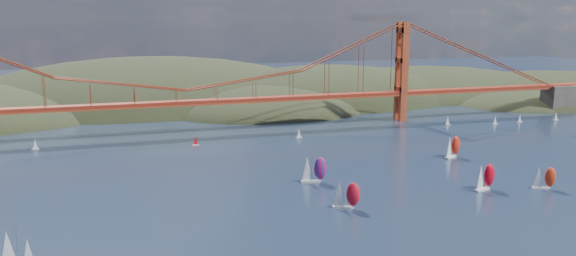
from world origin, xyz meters
The scene contains 15 objects.
headlands centered at (44.95, 278.29, -12.46)m, with size 725.00×225.00×96.00m.
bridge centered at (-1.75, 180.00, 32.23)m, with size 552.00×12.00×55.00m.
sloop_navy centered at (-58.67, 29.73, 5.70)m, with size 8.26×4.64×12.91m.
racer_0 centered at (30.09, 51.21, 4.48)m, with size 8.42×6.21×9.48m.
racer_1 centered at (82.11, 53.85, 4.76)m, with size 8.99×5.40×10.08m.
racer_2 centered at (102.15, 48.84, 4.10)m, with size 7.76×5.24×8.68m.
racer_3 centered at (97.95, 96.05, 4.83)m, with size 9.12×6.27×10.21m.
racer_rwb centered at (30.42, 80.20, 4.90)m, with size 9.24×4.93×10.36m.
distant_boat_3 centered at (-69.02, 165.29, 2.41)m, with size 3.00×2.00×4.70m.
distant_boat_4 centered at (138.43, 160.37, 2.41)m, with size 3.00×2.00×4.70m.
distant_boat_5 centered at (163.89, 153.48, 2.41)m, with size 3.00×2.00×4.70m.
distant_boat_6 centered at (180.80, 154.19, 2.41)m, with size 3.00×2.00×4.70m.
distant_boat_7 centered at (204.80, 153.05, 2.41)m, with size 3.00×2.00×4.70m.
distant_boat_8 centered at (49.90, 152.33, 2.41)m, with size 3.00×2.00×4.70m.
distant_boat_9 centered at (-0.24, 151.55, 2.41)m, with size 3.00×2.00×4.70m.
Camera 1 is at (-36.80, -98.88, 57.16)m, focal length 35.00 mm.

